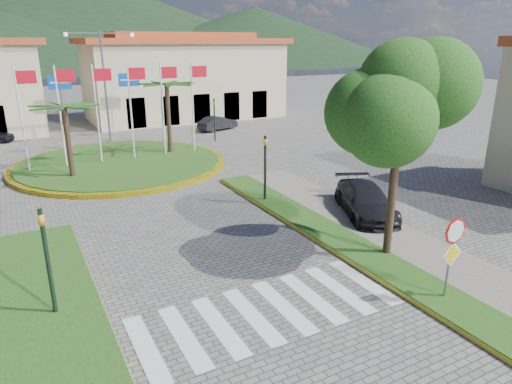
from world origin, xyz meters
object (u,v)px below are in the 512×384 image
roundabout_island (121,163)px  car_side_right (365,201)px  stop_sign (453,246)px  deciduous_tree (401,110)px  car_dark_b (218,123)px

roundabout_island → car_side_right: 15.50m
stop_sign → deciduous_tree: bearing=78.8°
stop_sign → car_dark_b: size_ratio=0.73×
stop_sign → deciduous_tree: deciduous_tree is taller
stop_sign → car_side_right: stop_sign is taller
stop_sign → car_side_right: (2.60, 6.48, -1.11)m
roundabout_island → car_side_right: roundabout_island is taller
roundabout_island → car_side_right: size_ratio=2.72×
deciduous_tree → car_side_right: deciduous_tree is taller
deciduous_tree → car_dark_b: size_ratio=1.87×
stop_sign → car_dark_b: 28.52m
deciduous_tree → stop_sign: bearing=-101.2°
stop_sign → car_side_right: 7.07m
car_dark_b → car_side_right: 21.70m
stop_sign → deciduous_tree: size_ratio=0.39×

